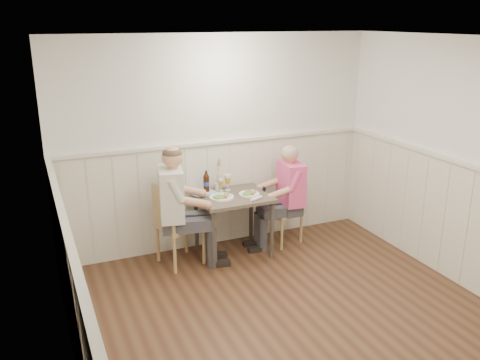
% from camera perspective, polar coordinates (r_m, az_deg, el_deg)
% --- Properties ---
extents(ground_plane, '(4.50, 4.50, 0.00)m').
position_cam_1_polar(ground_plane, '(4.88, 7.72, -16.84)').
color(ground_plane, '#432719').
extents(room_shell, '(4.04, 4.54, 2.60)m').
position_cam_1_polar(room_shell, '(4.21, 8.56, 0.45)').
color(room_shell, white).
rests_on(room_shell, ground).
extents(wainscot, '(4.00, 4.49, 1.34)m').
position_cam_1_polar(wainscot, '(5.06, 4.04, -6.41)').
color(wainscot, white).
rests_on(wainscot, ground).
extents(dining_table, '(0.84, 0.70, 0.75)m').
position_cam_1_polar(dining_table, '(6.06, -0.75, -2.69)').
color(dining_table, '#4D4237').
rests_on(dining_table, ground).
extents(chair_right, '(0.50, 0.50, 0.85)m').
position_cam_1_polar(chair_right, '(6.49, 5.14, -3.06)').
color(chair_right, '#9B7C4E').
rests_on(chair_right, ground).
extents(chair_left, '(0.55, 0.55, 0.97)m').
position_cam_1_polar(chair_left, '(5.88, -7.28, -4.73)').
color(chair_left, '#9B7C4E').
rests_on(chair_left, ground).
extents(man_in_pink, '(0.64, 0.44, 1.32)m').
position_cam_1_polar(man_in_pink, '(6.36, 5.34, -2.60)').
color(man_in_pink, '#3F3F47').
rests_on(man_in_pink, ground).
extents(diner_cream, '(0.73, 0.53, 1.45)m').
position_cam_1_polar(diner_cream, '(5.80, -7.20, -4.15)').
color(diner_cream, '#3F3F47').
rests_on(diner_cream, ground).
extents(plate_man, '(0.25, 0.25, 0.06)m').
position_cam_1_polar(plate_man, '(6.03, 0.99, -1.50)').
color(plate_man, white).
rests_on(plate_man, dining_table).
extents(plate_diner, '(0.29, 0.29, 0.07)m').
position_cam_1_polar(plate_diner, '(5.92, -2.18, -1.87)').
color(plate_diner, white).
rests_on(plate_diner, dining_table).
extents(beer_glass_a, '(0.08, 0.08, 0.20)m').
position_cam_1_polar(beer_glass_a, '(6.15, -1.39, 0.02)').
color(beer_glass_a, silver).
rests_on(beer_glass_a, dining_table).
extents(beer_glass_b, '(0.06, 0.06, 0.15)m').
position_cam_1_polar(beer_glass_b, '(6.14, -2.15, -0.33)').
color(beer_glass_b, silver).
rests_on(beer_glass_b, dining_table).
extents(beer_bottle, '(0.07, 0.07, 0.27)m').
position_cam_1_polar(beer_bottle, '(6.13, -3.80, -0.27)').
color(beer_bottle, black).
rests_on(beer_bottle, dining_table).
extents(rolled_napkin, '(0.18, 0.11, 0.04)m').
position_cam_1_polar(rolled_napkin, '(5.86, 1.82, -2.10)').
color(rolled_napkin, white).
rests_on(rolled_napkin, dining_table).
extents(grass_vase, '(0.05, 0.05, 0.44)m').
position_cam_1_polar(grass_vase, '(6.13, -2.60, 0.53)').
color(grass_vase, silver).
rests_on(grass_vase, dining_table).
extents(gingham_mat, '(0.36, 0.32, 0.01)m').
position_cam_1_polar(gingham_mat, '(6.13, -4.26, -1.40)').
color(gingham_mat, '#5781C4').
rests_on(gingham_mat, dining_table).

